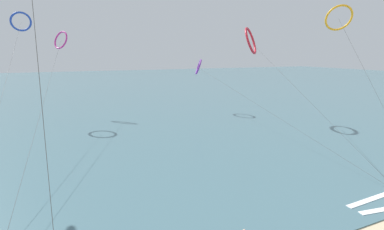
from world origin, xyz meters
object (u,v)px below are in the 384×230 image
at_px(kite_violet, 199,67).
at_px(kite_amber, 339,18).
at_px(kite_cobalt, 21,22).
at_px(kite_magenta, 61,40).
at_px(kite_crimson, 251,41).

relative_size(kite_violet, kite_amber, 2.32).
height_order(kite_amber, kite_cobalt, kite_cobalt).
distance_m(kite_magenta, kite_amber, 50.40).
xyz_separation_m(kite_crimson, kite_amber, (2.68, -16.20, 2.30)).
distance_m(kite_violet, kite_magenta, 29.06).
height_order(kite_crimson, kite_magenta, kite_crimson).
distance_m(kite_crimson, kite_magenta, 38.32).
relative_size(kite_amber, kite_cobalt, 0.39).
bearing_deg(kite_amber, kite_magenta, -15.21).
relative_size(kite_crimson, kite_amber, 1.65).
bearing_deg(kite_amber, kite_crimson, -51.23).
bearing_deg(kite_magenta, kite_crimson, 22.36).
distance_m(kite_crimson, kite_amber, 16.58).
xyz_separation_m(kite_crimson, kite_cobalt, (-39.31, 16.12, 3.37)).
bearing_deg(kite_violet, kite_magenta, -87.47).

